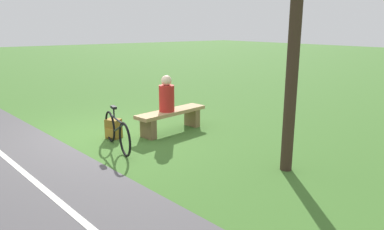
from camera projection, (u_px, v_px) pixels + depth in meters
The scene contains 6 objects.
ground_plane at pixel (98, 138), 7.97m from camera, with size 80.00×80.00×0.00m, color #3D6B28.
bench at pixel (171, 117), 8.35m from camera, with size 1.89×0.71×0.51m.
person_seated at pixel (167, 96), 8.13m from camera, with size 0.40×0.40×0.82m.
bicycle at pixel (117, 132), 7.19m from camera, with size 0.32×1.66×0.84m.
backpack at pixel (113, 129), 7.90m from camera, with size 0.37×0.38×0.43m.
tree_far_left at pixel (296, 19), 5.62m from camera, with size 1.54×1.55×5.23m.
Camera 1 is at (2.96, 7.33, 2.40)m, focal length 33.75 mm.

